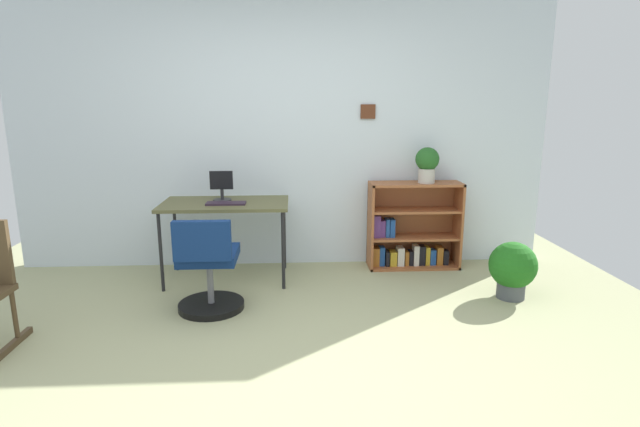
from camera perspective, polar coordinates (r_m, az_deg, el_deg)
The scene contains 9 objects.
ground_plane at distance 3.19m, azimuth -4.64°, elevation -17.70°, with size 6.24×6.24×0.00m, color tan.
wall_back at distance 4.91m, azimuth -4.28°, elevation 8.82°, with size 5.20×0.12×2.56m.
desk at distance 4.55m, azimuth -10.86°, elevation 0.63°, with size 1.13×0.64×0.73m.
monitor at distance 4.59m, azimuth -11.27°, elevation 3.09°, with size 0.21×0.16×0.27m.
keyboard at distance 4.44m, azimuth -10.78°, elevation 1.16°, with size 0.35×0.14×0.02m, color #2D1F2E.
office_chair at distance 3.95m, azimuth -12.73°, elevation -6.48°, with size 0.52×0.54×0.78m.
bookshelf_low at distance 5.00m, azimuth 10.37°, elevation -1.87°, with size 0.89×0.30×0.85m.
potted_plant_on_shelf at distance 4.85m, azimuth 12.24°, elevation 5.71°, with size 0.23×0.23×0.34m.
potted_plant_floor at distance 4.44m, azimuth 21.32°, elevation -5.84°, with size 0.39×0.39×0.48m.
Camera 1 is at (0.10, -2.75, 1.61)m, focal length 27.77 mm.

